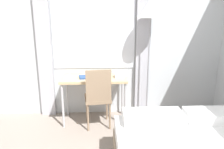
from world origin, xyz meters
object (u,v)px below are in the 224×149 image
at_px(desk_chair, 98,95).
at_px(telephone, 120,75).
at_px(desk, 94,82).
at_px(standing_lamp, 151,13).
at_px(book, 86,77).

height_order(desk_chair, telephone, desk_chair).
relative_size(desk, standing_lamp, 0.53).
height_order(desk_chair, standing_lamp, standing_lamp).
distance_m(desk, desk_chair, 0.29).
height_order(desk, telephone, telephone).
bearing_deg(book, standing_lamp, 4.47).
distance_m(desk_chair, telephone, 0.49).
bearing_deg(telephone, book, 178.36).
bearing_deg(standing_lamp, desk_chair, -159.91).
distance_m(desk_chair, standing_lamp, 1.51).
bearing_deg(book, desk_chair, -49.93).
distance_m(desk, standing_lamp, 1.41).
xyz_separation_m(desk, book, (-0.12, -0.02, 0.09)).
bearing_deg(desk, standing_lamp, 4.06).
bearing_deg(telephone, desk, 175.67).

